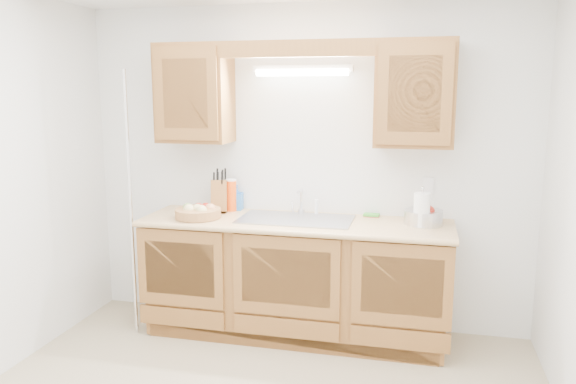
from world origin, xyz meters
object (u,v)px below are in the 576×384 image
(fruit_basket, at_px, (198,212))
(apple_bowl, at_px, (424,216))
(paper_towel, at_px, (422,210))
(knife_block, at_px, (219,196))

(fruit_basket, height_order, apple_bowl, apple_bowl)
(fruit_basket, xyz_separation_m, apple_bowl, (1.65, 0.18, 0.01))
(fruit_basket, distance_m, paper_towel, 1.64)
(apple_bowl, bearing_deg, knife_block, 177.24)
(paper_towel, bearing_deg, apple_bowl, 79.20)
(knife_block, bearing_deg, apple_bowl, -18.76)
(fruit_basket, xyz_separation_m, knife_block, (0.08, 0.25, 0.08))
(paper_towel, bearing_deg, knife_block, 174.35)
(paper_towel, height_order, apple_bowl, paper_towel)
(paper_towel, bearing_deg, fruit_basket, -176.51)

